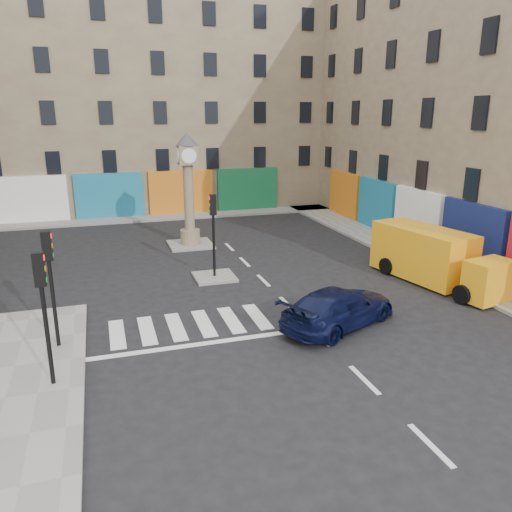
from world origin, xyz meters
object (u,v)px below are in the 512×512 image
clock_pillar (188,183)px  yellow_van (433,257)px  traffic_light_left_near (43,298)px  navy_sedan (339,308)px  traffic_light_island (213,222)px  traffic_light_left_far (50,271)px

clock_pillar → yellow_van: clock_pillar is taller
traffic_light_left_near → navy_sedan: size_ratio=0.78×
traffic_light_island → clock_pillar: size_ratio=0.61×
clock_pillar → traffic_light_left_near: bearing=-114.5°
traffic_light_left_far → traffic_light_left_near: bearing=-90.0°
navy_sedan → clock_pillar: bearing=-11.8°
traffic_light_island → yellow_van: bearing=-20.8°
navy_sedan → yellow_van: (6.04, 3.01, 0.46)m
clock_pillar → yellow_van: bearing=-46.2°
yellow_van → traffic_light_left_near: bearing=-174.7°
traffic_light_left_near → clock_pillar: clock_pillar is taller
traffic_light_left_near → clock_pillar: (6.30, 13.80, 0.93)m
traffic_light_left_far → navy_sedan: bearing=-6.3°
traffic_light_left_near → traffic_light_island: (6.30, 7.80, -0.03)m
traffic_light_left_far → traffic_light_island: traffic_light_left_far is taller
traffic_light_island → clock_pillar: (0.00, 6.00, 0.96)m
navy_sedan → traffic_light_left_far: bearing=58.4°
traffic_light_left_near → yellow_van: size_ratio=0.56×
clock_pillar → yellow_van: (9.01, -9.41, -2.40)m
clock_pillar → navy_sedan: (2.97, -12.43, -2.86)m
navy_sedan → yellow_van: yellow_van is taller
navy_sedan → yellow_van: 6.76m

